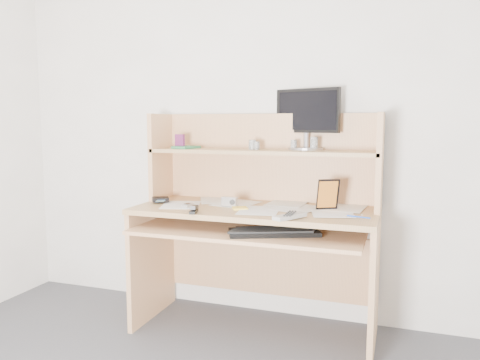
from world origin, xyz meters
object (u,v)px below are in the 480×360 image
(desk, at_px, (259,215))
(tv_remote, at_px, (290,216))
(keyboard, at_px, (274,232))
(game_case, at_px, (328,194))
(monitor, at_px, (307,117))

(desk, relative_size, tv_remote, 6.83)
(desk, height_order, keyboard, desk)
(keyboard, bearing_deg, desk, 98.63)
(desk, bearing_deg, keyboard, -58.67)
(desk, distance_m, game_case, 0.44)
(keyboard, distance_m, game_case, 0.39)
(desk, bearing_deg, game_case, -4.03)
(tv_remote, distance_m, game_case, 0.35)
(desk, xyz_separation_m, tv_remote, (0.27, -0.34, 0.07))
(tv_remote, bearing_deg, keyboard, 177.96)
(desk, height_order, game_case, desk)
(keyboard, height_order, tv_remote, tv_remote)
(keyboard, height_order, monitor, monitor)
(keyboard, bearing_deg, game_case, 23.00)
(desk, xyz_separation_m, monitor, (0.25, 0.18, 0.58))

